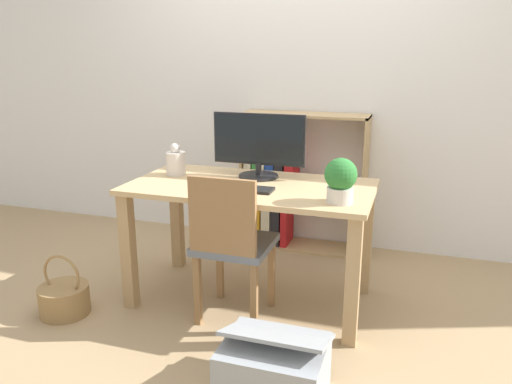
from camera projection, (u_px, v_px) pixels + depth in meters
ground_plane at (251, 298)px, 3.05m from camera, size 10.00×10.00×0.00m
wall_back at (298, 73)px, 3.70m from camera, size 8.00×0.05×2.60m
desk at (251, 205)px, 2.89m from camera, size 1.39×0.73×0.72m
monitor at (259, 143)px, 2.96m from camera, size 0.57×0.24×0.39m
keyboard at (240, 188)px, 2.74m from camera, size 0.37×0.12×0.02m
vase at (176, 162)px, 3.06m from camera, size 0.12×0.12×0.20m
potted_plant at (341, 179)px, 2.48m from camera, size 0.16×0.16×0.23m
chair at (231, 242)px, 2.68m from camera, size 0.40×0.40×0.85m
bookshelf at (281, 183)px, 3.78m from camera, size 0.92×0.28×1.02m
basket at (64, 298)px, 2.85m from camera, size 0.28×0.28×0.36m
storage_box at (274, 368)px, 2.15m from camera, size 0.45×0.43×0.33m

